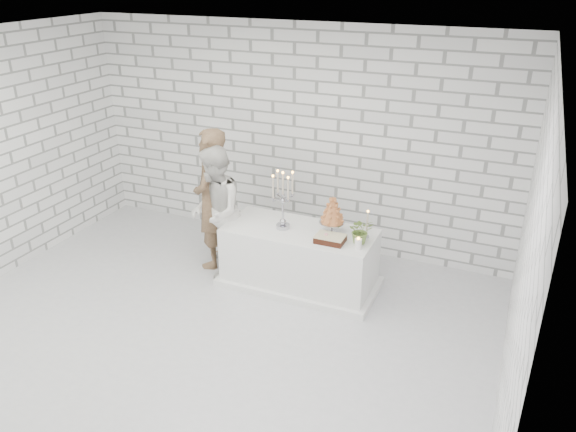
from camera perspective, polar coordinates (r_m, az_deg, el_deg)
The scene contains 13 objects.
ground at distance 6.32m, azimuth -8.46°, elevation -11.46°, with size 6.00×5.00×0.01m, color silver.
ceiling at distance 5.19m, azimuth -10.55°, elevation 16.55°, with size 6.00×5.00×0.01m, color white.
wall_back at distance 7.67m, azimuth 0.61°, elevation 7.91°, with size 6.00×0.01×3.00m, color white.
wall_right at distance 4.81m, azimuth 22.61°, elevation -4.52°, with size 0.01×5.00×3.00m, color white.
cake_table at distance 6.90m, azimuth 1.15°, elevation -4.20°, with size 1.80×0.80×0.75m, color white.
groom at distance 7.23m, azimuth -7.74°, elevation 1.73°, with size 0.67×0.44×1.83m, color brown.
bride at distance 7.06m, azimuth -7.33°, elevation 0.41°, with size 0.81×0.63×1.66m, color silver.
candelabra at distance 6.62m, azimuth -0.52°, elevation 1.59°, with size 0.29×0.29×0.72m, color #A6A6B0, non-canonical shape.
croquembouche at distance 6.57m, azimuth 4.49°, elevation 0.12°, with size 0.30×0.30×0.47m, color brown, non-canonical shape.
chocolate_cake at distance 6.44m, azimuth 4.27°, elevation -2.30°, with size 0.33×0.23×0.08m, color black.
pillar_candle at distance 6.31m, azimuth 7.08°, elevation -2.80°, with size 0.08×0.08×0.12m, color white.
extra_taper at distance 6.54m, azimuth 7.98°, elevation -0.88°, with size 0.06×0.06×0.32m, color beige.
flowers at distance 6.40m, azimuth 7.35°, elevation -1.48°, with size 0.28×0.24×0.31m, color #4E6A2D.
Camera 1 is at (2.85, -4.29, 3.67)m, focal length 35.28 mm.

